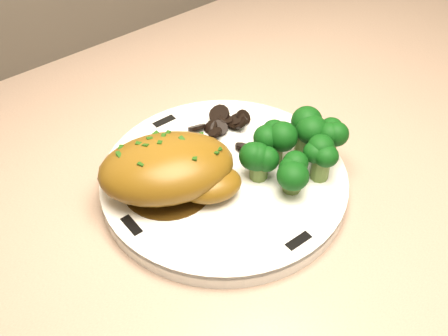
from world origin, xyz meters
TOP-DOWN VIEW (x-y plane):
  - counter at (-0.14, 1.67)m, footprint 2.12×0.70m
  - plate at (-0.43, 1.66)m, footprint 0.26×0.26m
  - rim_accent_0 at (-0.32, 1.66)m, footprint 0.01×0.03m
  - rim_accent_1 at (-0.43, 1.76)m, footprint 0.03×0.01m
  - rim_accent_2 at (-0.54, 1.66)m, footprint 0.01×0.03m
  - rim_accent_3 at (-0.43, 1.55)m, footprint 0.03×0.01m
  - gravy_pool at (-0.48, 1.68)m, footprint 0.09×0.09m
  - chicken_breast at (-0.48, 1.67)m, footprint 0.15×0.14m
  - mushroom_pile at (-0.40, 1.70)m, footprint 0.09×0.07m
  - broccoli_florets at (-0.37, 1.62)m, footprint 0.10×0.07m

SIDE VIEW (x-z plane):
  - counter at x=-0.14m, z-range -0.06..0.98m
  - plate at x=-0.43m, z-range 0.91..0.93m
  - rim_accent_0 at x=-0.32m, z-range 0.93..0.93m
  - rim_accent_1 at x=-0.43m, z-range 0.93..0.93m
  - rim_accent_2 at x=-0.54m, z-range 0.93..0.93m
  - rim_accent_3 at x=-0.43m, z-range 0.93..0.93m
  - gravy_pool at x=-0.48m, z-range 0.93..0.93m
  - mushroom_pile at x=-0.40m, z-range 0.92..0.95m
  - broccoli_florets at x=-0.37m, z-range 0.93..0.98m
  - chicken_breast at x=-0.48m, z-range 0.93..0.98m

